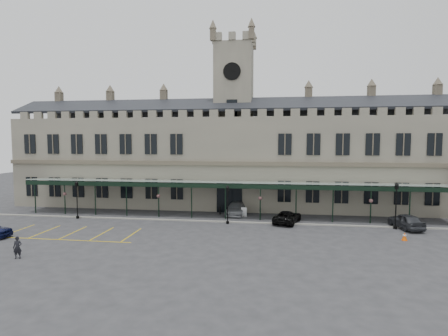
# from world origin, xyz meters

# --- Properties ---
(ground) EXTENTS (140.00, 140.00, 0.00)m
(ground) POSITION_xyz_m (0.00, 0.00, 0.00)
(ground) COLOR #303033
(station_building) EXTENTS (60.00, 10.36, 17.30)m
(station_building) POSITION_xyz_m (0.00, 15.91, 6.47)
(station_building) COLOR slate
(station_building) RESTS_ON ground
(clock_tower) EXTENTS (5.60, 5.60, 24.80)m
(clock_tower) POSITION_xyz_m (0.00, 16.00, 13.11)
(clock_tower) COLOR slate
(clock_tower) RESTS_ON ground
(canopy) EXTENTS (50.00, 4.10, 4.30)m
(canopy) POSITION_xyz_m (0.00, 7.46, 2.40)
(canopy) COLOR #8C9E93
(canopy) RESTS_ON ground
(kerb) EXTENTS (60.00, 0.40, 0.12)m
(kerb) POSITION_xyz_m (0.00, 5.50, 0.06)
(kerb) COLOR gray
(kerb) RESTS_ON ground
(parking_markings) EXTENTS (16.00, 6.00, 0.01)m
(parking_markings) POSITION_xyz_m (-14.00, -1.50, 0.00)
(parking_markings) COLOR gold
(parking_markings) RESTS_ON ground
(tree_behind_left) EXTENTS (6.00, 6.00, 16.00)m
(tree_behind_left) POSITION_xyz_m (-22.00, 25.00, 12.81)
(tree_behind_left) COLOR #332314
(tree_behind_left) RESTS_ON ground
(tree_behind_mid) EXTENTS (6.00, 6.00, 16.00)m
(tree_behind_mid) POSITION_xyz_m (8.00, 25.00, 12.81)
(tree_behind_mid) COLOR #332314
(tree_behind_mid) RESTS_ON ground
(tree_behind_right) EXTENTS (6.00, 6.00, 16.00)m
(tree_behind_right) POSITION_xyz_m (24.00, 25.00, 12.81)
(tree_behind_right) COLOR #332314
(tree_behind_right) RESTS_ON ground
(lamp_post_left) EXTENTS (0.42, 0.42, 4.46)m
(lamp_post_left) POSITION_xyz_m (-17.08, 5.02, 2.64)
(lamp_post_left) COLOR black
(lamp_post_left) RESTS_ON ground
(lamp_post_mid) EXTENTS (0.40, 0.40, 4.25)m
(lamp_post_mid) POSITION_xyz_m (0.56, 4.86, 2.52)
(lamp_post_mid) COLOR black
(lamp_post_mid) RESTS_ON ground
(lamp_post_right) EXTENTS (0.46, 0.46, 4.83)m
(lamp_post_right) POSITION_xyz_m (17.86, 5.00, 2.86)
(lamp_post_right) COLOR black
(lamp_post_right) RESTS_ON ground
(traffic_cone) EXTENTS (0.46, 0.46, 0.74)m
(traffic_cone) POSITION_xyz_m (17.25, 0.72, 0.36)
(traffic_cone) COLOR #FA5A07
(traffic_cone) RESTS_ON ground
(sign_board) EXTENTS (0.65, 0.08, 1.11)m
(sign_board) POSITION_xyz_m (2.02, 8.68, 0.54)
(sign_board) COLOR black
(sign_board) RESTS_ON ground
(bollard_left) EXTENTS (0.17, 0.17, 0.95)m
(bollard_left) POSITION_xyz_m (-0.99, 9.58, 0.47)
(bollard_left) COLOR black
(bollard_left) RESTS_ON ground
(bollard_right) EXTENTS (0.16, 0.16, 0.91)m
(bollard_right) POSITION_xyz_m (3.93, 9.62, 0.45)
(bollard_right) COLOR black
(bollard_right) RESTS_ON ground
(car_taxi) EXTENTS (2.43, 5.30, 1.50)m
(car_taxi) POSITION_xyz_m (0.96, 10.00, 0.75)
(car_taxi) COLOR #9C9FA3
(car_taxi) RESTS_ON ground
(car_van) EXTENTS (3.57, 5.26, 1.34)m
(car_van) POSITION_xyz_m (7.00, 6.14, 0.67)
(car_van) COLOR black
(car_van) RESTS_ON ground
(car_right_a) EXTENTS (2.69, 4.89, 1.57)m
(car_right_a) POSITION_xyz_m (19.00, 5.35, 0.79)
(car_right_a) COLOR #33353A
(car_right_a) RESTS_ON ground
(person_a) EXTENTS (0.72, 0.58, 1.72)m
(person_a) POSITION_xyz_m (-13.89, -8.60, 0.86)
(person_a) COLOR black
(person_a) RESTS_ON ground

